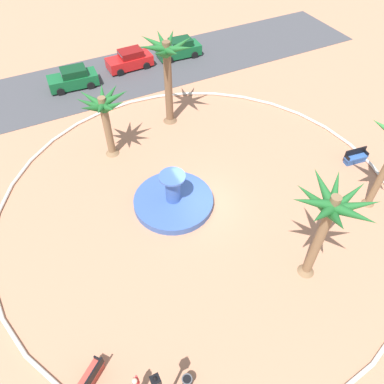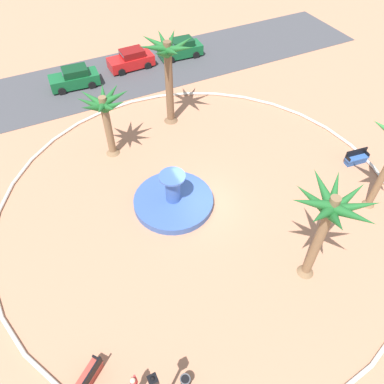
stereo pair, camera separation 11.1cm
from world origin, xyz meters
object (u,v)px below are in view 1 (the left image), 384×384
at_px(fountain, 173,200).
at_px(trash_bin, 187,381).
at_px(parked_car_third, 179,49).
at_px(palm_tree_far_side, 167,63).
at_px(parked_car_leftmost, 73,79).
at_px(parked_car_second, 130,60).
at_px(palm_tree_near_fountain, 329,214).
at_px(bench_east, 90,378).
at_px(bench_west, 355,158).
at_px(palm_tree_by_curb, 104,111).

relative_size(fountain, trash_bin, 6.56).
bearing_deg(parked_car_third, palm_tree_far_side, -119.57).
height_order(parked_car_leftmost, parked_car_second, same).
height_order(palm_tree_near_fountain, parked_car_third, palm_tree_near_fountain).
distance_m(fountain, parked_car_third, 18.47).
distance_m(fountain, palm_tree_far_side, 9.51).
bearing_deg(bench_east, parked_car_second, 65.90).
bearing_deg(palm_tree_near_fountain, trash_bin, -165.12).
xyz_separation_m(bench_east, bench_west, (19.82, 5.42, 0.00)).
bearing_deg(parked_car_leftmost, fountain, -83.13).
bearing_deg(bench_west, parked_car_leftmost, 128.93).
height_order(palm_tree_far_side, parked_car_third, palm_tree_far_side).
relative_size(palm_tree_near_fountain, palm_tree_by_curb, 1.28).
distance_m(bench_west, trash_bin, 17.84).
bearing_deg(bench_east, palm_tree_by_curb, 67.83).
bearing_deg(parked_car_second, bench_east, -114.10).
distance_m(palm_tree_far_side, bench_west, 14.14).
xyz_separation_m(palm_tree_by_curb, trash_bin, (-1.97, -15.57, -3.13)).
distance_m(trash_bin, parked_car_third, 28.61).
distance_m(palm_tree_near_fountain, bench_east, 12.28).
bearing_deg(parked_car_second, parked_car_third, -0.67).
relative_size(palm_tree_by_curb, parked_car_leftmost, 1.15).
bearing_deg(parked_car_leftmost, trash_bin, -94.25).
xyz_separation_m(fountain, bench_east, (-7.34, -7.50, 0.02)).
relative_size(palm_tree_by_curb, trash_bin, 6.46).
bearing_deg(parked_car_third, bench_east, -123.03).
height_order(palm_tree_near_fountain, parked_car_second, palm_tree_near_fountain).
bearing_deg(palm_tree_near_fountain, parked_car_leftmost, 104.70).
xyz_separation_m(palm_tree_far_side, bench_west, (9.18, -9.83, -4.38)).
height_order(palm_tree_by_curb, parked_car_leftmost, palm_tree_by_curb).
height_order(fountain, palm_tree_near_fountain, palm_tree_near_fountain).
distance_m(bench_east, parked_car_second, 26.36).
relative_size(palm_tree_near_fountain, bench_west, 3.66).
relative_size(palm_tree_near_fountain, palm_tree_far_side, 0.94).
bearing_deg(trash_bin, parked_car_leftmost, 85.75).
height_order(palm_tree_near_fountain, trash_bin, palm_tree_near_fountain).
distance_m(bench_east, trash_bin, 4.08).
bearing_deg(parked_car_second, fountain, -101.67).
bearing_deg(bench_east, bench_west, 15.30).
xyz_separation_m(bench_east, trash_bin, (3.58, -1.95, 0.04)).
bearing_deg(palm_tree_by_curb, parked_car_third, 45.92).
xyz_separation_m(bench_east, parked_car_second, (10.76, 24.06, 0.43)).
distance_m(palm_tree_near_fountain, parked_car_leftmost, 24.16).
height_order(fountain, parked_car_second, fountain).
bearing_deg(bench_west, parked_car_second, 115.92).
bearing_deg(fountain, bench_west, -9.44).
relative_size(bench_west, trash_bin, 2.26).
distance_m(fountain, palm_tree_by_curb, 7.13).
height_order(fountain, palm_tree_by_curb, palm_tree_by_curb).
height_order(trash_bin, parked_car_third, parked_car_third).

